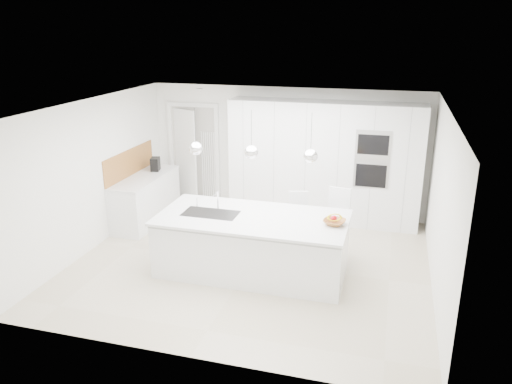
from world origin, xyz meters
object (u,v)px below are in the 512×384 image
(bar_stool_left, at_px, (296,223))
(bar_stool_right, at_px, (337,225))
(espresso_machine, at_px, (155,164))
(island_base, at_px, (252,246))
(fruit_bowl, at_px, (334,222))

(bar_stool_left, distance_m, bar_stool_right, 0.69)
(espresso_machine, xyz_separation_m, bar_stool_left, (3.03, -1.00, -0.52))
(espresso_machine, distance_m, bar_stool_left, 3.23)
(espresso_machine, relative_size, bar_stool_left, 0.25)
(bar_stool_right, bearing_deg, bar_stool_left, -176.15)
(bar_stool_left, height_order, bar_stool_right, bar_stool_right)
(espresso_machine, height_order, bar_stool_left, espresso_machine)
(island_base, xyz_separation_m, bar_stool_right, (1.18, 0.87, 0.14))
(island_base, xyz_separation_m, bar_stool_left, (0.50, 0.94, 0.07))
(espresso_machine, bearing_deg, island_base, -51.44)
(fruit_bowl, bearing_deg, island_base, -177.49)
(fruit_bowl, xyz_separation_m, espresso_machine, (-3.75, 1.88, 0.09))
(island_base, xyz_separation_m, espresso_machine, (-2.53, 1.94, 0.60))
(island_base, distance_m, espresso_machine, 3.24)
(fruit_bowl, height_order, bar_stool_right, bar_stool_right)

